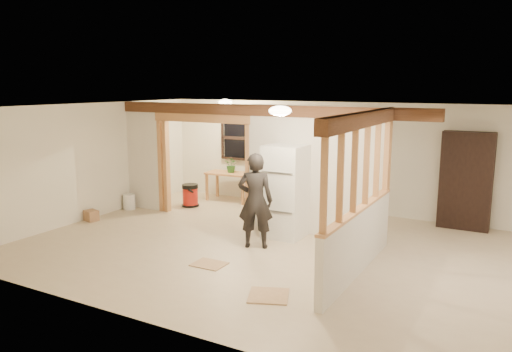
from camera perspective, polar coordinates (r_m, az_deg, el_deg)
The scene contains 28 objects.
floor at distance 8.97m, azimuth 2.33°, elevation -8.40°, with size 9.00×6.50×0.01m, color #C1AE8F.
ceiling at distance 8.50m, azimuth 2.45°, elevation 7.80°, with size 9.00×6.50×0.01m, color white.
wall_back at distance 11.61m, azimuth 9.59°, elevation 2.17°, with size 9.00×0.01×2.50m, color white.
wall_front at distance 6.00m, azimuth -11.72°, elevation -5.67°, with size 9.00×0.01×2.50m, color white.
wall_left at distance 11.36m, azimuth -18.36°, elevation 1.61°, with size 0.01×6.50×2.50m, color white.
partition_left_stub at distance 11.90m, azimuth -12.65°, elevation 2.26°, with size 0.90×0.12×2.50m, color silver.
partition_center at distance 9.64m, azimuth 6.65°, elevation 0.57°, with size 2.80×0.12×2.50m, color silver.
doorway_frame at distance 10.90m, azimuth -6.11°, elevation 0.93°, with size 2.46×0.14×2.20m, color tan.
header_beam_back at distance 10.03m, azimuth 0.38°, elevation 7.52°, with size 7.00×0.18×0.22m, color brown.
header_beam_right at distance 7.54m, azimuth 12.07°, elevation 6.33°, with size 0.18×3.30×0.22m, color brown.
pony_wall at distance 7.89m, azimuth 11.55°, elevation -7.41°, with size 0.12×3.20×1.00m, color silver.
stud_partition at distance 7.62m, azimuth 11.86°, elevation 0.92°, with size 0.14×3.20×1.32m, color tan.
window_back at distance 12.59m, azimuth -1.74°, elevation 4.33°, with size 1.12×0.10×1.10m, color black.
ceiling_dome_main at distance 7.92m, azimuth 2.78°, elevation 7.45°, with size 0.36×0.36×0.16m, color #FFEABF.
ceiling_dome_util at distance 11.73m, azimuth -3.53°, elevation 8.42°, with size 0.32×0.32×0.14m, color #FFEABF.
hanging_bulb at distance 10.89m, azimuth -3.26°, elevation 6.68°, with size 0.07×0.07×0.07m, color #FFD88C.
refrigerator at distance 9.50m, azimuth 3.36°, elevation -1.77°, with size 0.73×0.71×1.77m, color white.
woman at distance 8.85m, azimuth -0.07°, elevation -2.83°, with size 0.63×0.41×1.72m, color black.
work_table at distance 12.54m, azimuth -3.04°, elevation -1.21°, with size 1.15×0.57×0.72m, color tan.
potted_plant at distance 12.42m, azimuth -2.81°, elevation 1.27°, with size 0.34×0.30×0.38m, color #205520.
shop_vac at distance 12.06m, azimuth -7.53°, elevation -2.18°, with size 0.42×0.42×0.55m, color #B11D13.
bookshelf at distance 10.83m, azimuth 22.87°, elevation -0.51°, with size 0.99×0.33×1.97m, color black.
bucket at distance 12.08m, azimuth -14.29°, elevation -2.85°, with size 0.28×0.28×0.36m, color white.
box_util_a at distance 11.40m, azimuth 1.74°, elevation -3.46°, with size 0.36×0.31×0.31m, color #9F714D.
box_util_b at distance 12.02m, azimuth -11.16°, elevation -3.04°, with size 0.27×0.27×0.26m, color #9F714D.
box_front at distance 11.31m, azimuth -18.30°, elevation -4.31°, with size 0.28×0.23×0.23m, color #9F714D.
floor_panel_near at distance 7.10m, azimuth 1.44°, elevation -13.51°, with size 0.54×0.54×0.02m, color tan.
floor_panel_far at distance 8.27m, azimuth -5.37°, elevation -10.00°, with size 0.53×0.42×0.02m, color tan.
Camera 1 is at (3.79, -7.60, 2.89)m, focal length 35.00 mm.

